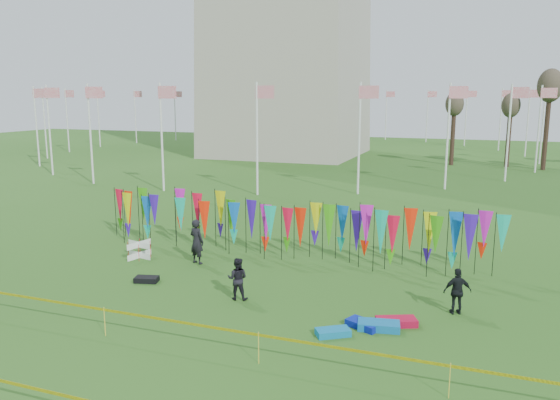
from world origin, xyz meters
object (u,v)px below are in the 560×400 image
(person_right, at_px, (457,291))
(kite_bag_blue, at_px, (363,324))
(box_kite, at_px, (139,250))
(kite_bag_teal, at_px, (379,326))
(kite_bag_red, at_px, (396,322))
(person_mid, at_px, (237,279))
(kite_bag_turquoise, at_px, (333,332))
(person_left, at_px, (197,241))
(kite_bag_black, at_px, (147,279))

(person_right, xyz_separation_m, kite_bag_blue, (-2.64, -2.16, -0.67))
(box_kite, relative_size, kite_bag_teal, 0.60)
(kite_bag_red, bearing_deg, person_mid, 177.04)
(box_kite, bearing_deg, kite_bag_teal, -18.55)
(person_mid, relative_size, kite_bag_turquoise, 1.50)
(box_kite, bearing_deg, person_mid, -25.90)
(kite_bag_blue, bearing_deg, person_right, 39.33)
(person_left, bearing_deg, kite_bag_turquoise, 161.01)
(kite_bag_turquoise, bearing_deg, person_right, 41.92)
(kite_bag_black, bearing_deg, kite_bag_turquoise, -14.95)
(box_kite, xyz_separation_m, kite_bag_red, (11.70, -3.26, -0.27))
(kite_bag_red, bearing_deg, kite_bag_black, 175.76)
(person_left, distance_m, kite_bag_teal, 9.42)
(box_kite, height_order, kite_bag_turquoise, box_kite)
(person_right, xyz_separation_m, kite_bag_black, (-11.32, -0.90, -0.67))
(person_right, relative_size, kite_bag_red, 1.25)
(person_left, height_order, kite_bag_teal, person_left)
(kite_bag_turquoise, height_order, kite_bag_teal, kite_bag_teal)
(kite_bag_red, relative_size, kite_bag_black, 1.41)
(box_kite, bearing_deg, kite_bag_blue, -19.50)
(person_right, bearing_deg, kite_bag_black, -15.63)
(kite_bag_red, distance_m, kite_bag_black, 9.64)
(person_mid, height_order, kite_bag_black, person_mid)
(box_kite, xyz_separation_m, person_left, (2.75, 0.23, 0.58))
(box_kite, height_order, person_left, person_left)
(kite_bag_black, bearing_deg, kite_bag_blue, -8.27)
(person_mid, bearing_deg, kite_bag_teal, 159.85)
(kite_bag_blue, bearing_deg, kite_bag_black, 171.73)
(person_right, height_order, kite_bag_black, person_right)
(person_mid, distance_m, person_right, 7.39)
(box_kite, xyz_separation_m, person_right, (13.40, -1.65, 0.39))
(box_kite, xyz_separation_m, kite_bag_blue, (10.77, -3.81, -0.28))
(person_mid, height_order, kite_bag_teal, person_mid)
(kite_bag_black, bearing_deg, person_mid, -5.99)
(kite_bag_blue, xyz_separation_m, kite_bag_teal, (0.47, 0.04, 0.01))
(kite_bag_blue, height_order, kite_bag_teal, kite_bag_teal)
(person_right, distance_m, kite_bag_blue, 3.47)
(person_left, distance_m, person_right, 10.82)
(person_left, distance_m, kite_bag_blue, 9.02)
(kite_bag_turquoise, bearing_deg, kite_bag_red, 40.36)
(person_left, xyz_separation_m, person_right, (10.65, -1.88, -0.19))
(person_left, height_order, kite_bag_red, person_left)
(kite_bag_teal, bearing_deg, person_left, 154.77)
(person_mid, xyz_separation_m, person_right, (7.27, 1.32, 0.02))
(kite_bag_blue, xyz_separation_m, kite_bag_red, (0.93, 0.55, 0.01))
(person_left, height_order, kite_bag_turquoise, person_left)
(kite_bag_blue, bearing_deg, person_mid, 169.77)
(person_left, relative_size, person_mid, 1.28)
(person_right, xyz_separation_m, kite_bag_teal, (-2.16, -2.12, -0.65))
(kite_bag_black, bearing_deg, kite_bag_red, -4.24)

